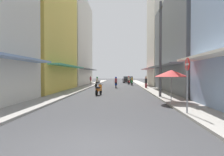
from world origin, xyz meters
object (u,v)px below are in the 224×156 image
Objects in this scene: pedestrian_foreground at (146,83)px; vendor_umbrella at (171,73)px; utility_pole at (160,49)px; motorbike_red at (129,81)px; motorbike_silver at (98,82)px; street_sign_no_entry at (187,78)px; motorbike_blue at (116,83)px; parked_car at (127,80)px; motorbike_orange at (99,90)px; pedestrian_midway at (146,81)px; pedestrian_far at (91,80)px; motorbike_green at (132,81)px.

pedestrian_foreground is 0.72× the size of vendor_umbrella.
motorbike_red is at bearing 94.70° from utility_pole.
street_sign_no_entry is (6.50, -19.14, 1.01)m from motorbike_silver.
motorbike_blue is at bearing 108.93° from utility_pole.
parked_car is at bearing 93.86° from vendor_umbrella.
motorbike_orange is (1.44, -10.66, -0.20)m from motorbike_silver.
motorbike_red is 23.48m from vendor_umbrella.
utility_pole is (-1.22, -18.33, 3.12)m from pedestrian_midway.
utility_pole reaches higher than motorbike_blue.
motorbike_orange is 17.86m from pedestrian_far.
pedestrian_midway reaches higher than motorbike_silver.
parked_car is at bearing 72.27° from motorbike_silver.
motorbike_orange is (-3.89, -16.03, -0.20)m from motorbike_green.
pedestrian_foreground is 0.59× the size of street_sign_no_entry.
vendor_umbrella is at bearing -40.51° from motorbike_orange.
motorbike_red and motorbike_silver have the same top height.
motorbike_red is 1.11× the size of pedestrian_midway.
street_sign_no_entry reaches higher than motorbike_silver.
motorbike_red is 3.79m from pedestrian_midway.
utility_pole reaches higher than motorbike_silver.
pedestrian_foreground is (5.29, 7.86, 0.28)m from motorbike_orange.
motorbike_silver is (-4.90, -8.14, 0.00)m from motorbike_red.
motorbike_red is 9.66m from motorbike_blue.
pedestrian_foreground is 0.98× the size of pedestrian_midway.
motorbike_silver is at bearing -107.73° from parked_car.
motorbike_red and motorbike_blue have the same top height.
motorbike_green is 1.03× the size of motorbike_silver.
utility_pole is (1.27, -17.97, 3.21)m from motorbike_green.
parked_car is 17.80m from pedestrian_foreground.
motorbike_silver is 7.17m from pedestrian_far.
pedestrian_midway is 0.98× the size of pedestrian_far.
motorbike_orange is 17.59m from pedestrian_midway.
motorbike_blue reaches higher than motorbike_orange.
pedestrian_far reaches higher than parked_car.
parked_car is 2.62× the size of pedestrian_midway.
parked_car is 1.59× the size of street_sign_no_entry.
pedestrian_far is 0.75× the size of vendor_umbrella.
motorbike_green is at bearing 94.05° from vendor_umbrella.
motorbike_blue is 16.30m from parked_car.
pedestrian_foreground reaches higher than motorbike_orange.
motorbike_red is 7.20m from pedestrian_far.
motorbike_silver and motorbike_blue have the same top height.
pedestrian_far is (-3.61, 17.49, 0.31)m from motorbike_orange.
motorbike_red is at bearing 140.51° from pedestrian_midway.
street_sign_no_entry reaches higher than motorbike_red.
pedestrian_far is at bearing 114.32° from utility_pole.
motorbike_silver is 0.97× the size of motorbike_orange.
motorbike_silver is 3.01m from motorbike_blue.
motorbike_silver reaches higher than pedestrian_foreground.
vendor_umbrella is (0.06, -12.43, 1.18)m from pedestrian_foreground.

